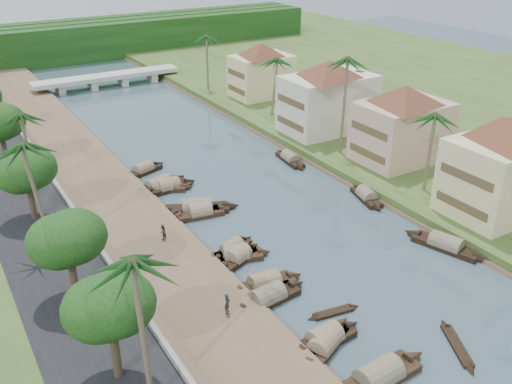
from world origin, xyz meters
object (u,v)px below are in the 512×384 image
sampan_0 (378,377)px  sampan_1 (325,339)px  building_near (506,165)px  bridge (107,78)px  person_near (227,303)px

sampan_0 → sampan_1: bearing=95.2°
building_near → sampan_1: bearing=-167.0°
bridge → building_near: bearing=-75.6°
building_near → sampan_0: (-27.22, -11.63, -5.96)m
building_near → person_near: building_near is taller
person_near → sampan_1: bearing=-96.6°
bridge → building_near: size_ratio=1.89×
sampan_1 → person_near: size_ratio=4.17×
sampan_0 → person_near: bearing=113.5°
building_near → sampan_1: size_ratio=1.98×
building_near → sampan_0: building_near is taller
bridge → person_near: bearing=-100.7°
sampan_0 → person_near: 12.86m
sampan_0 → person_near: size_ratio=5.33×
building_near → sampan_0: bearing=-156.9°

